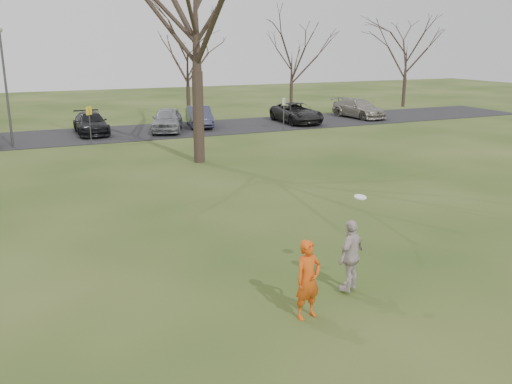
# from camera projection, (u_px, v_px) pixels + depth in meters

# --- Properties ---
(ground) EXTENTS (120.00, 120.00, 0.00)m
(ground) POSITION_uv_depth(u_px,v_px,m) (332.00, 304.00, 11.61)
(ground) COLOR #1E380F
(ground) RESTS_ON ground
(parking_strip) EXTENTS (62.00, 6.50, 0.04)m
(parking_strip) POSITION_uv_depth(u_px,v_px,m) (118.00, 133.00, 33.62)
(parking_strip) COLOR black
(parking_strip) RESTS_ON ground
(player_defender) EXTENTS (0.66, 0.49, 1.66)m
(player_defender) POSITION_uv_depth(u_px,v_px,m) (308.00, 280.00, 10.86)
(player_defender) COLOR #D44D11
(player_defender) RESTS_ON ground
(car_3) EXTENTS (1.83, 4.46, 1.29)m
(car_3) POSITION_uv_depth(u_px,v_px,m) (91.00, 123.00, 33.23)
(car_3) COLOR black
(car_3) RESTS_ON parking_strip
(car_4) EXTENTS (3.10, 4.66, 1.47)m
(car_4) POSITION_uv_depth(u_px,v_px,m) (167.00, 120.00, 34.15)
(car_4) COLOR gray
(car_4) RESTS_ON parking_strip
(car_5) EXTENTS (2.18, 4.30, 1.35)m
(car_5) POSITION_uv_depth(u_px,v_px,m) (199.00, 116.00, 36.13)
(car_5) COLOR #32334C
(car_5) RESTS_ON parking_strip
(car_6) EXTENTS (2.45, 5.01, 1.37)m
(car_6) POSITION_uv_depth(u_px,v_px,m) (297.00, 113.00, 37.93)
(car_6) COLOR black
(car_6) RESTS_ON parking_strip
(car_7) EXTENTS (2.48, 4.94, 1.38)m
(car_7) POSITION_uv_depth(u_px,v_px,m) (359.00, 108.00, 40.54)
(car_7) COLOR gray
(car_7) RESTS_ON parking_strip
(catching_play) EXTENTS (1.03, 0.81, 2.13)m
(catching_play) POSITION_uv_depth(u_px,v_px,m) (351.00, 255.00, 11.96)
(catching_play) COLOR #C1B0AE
(catching_play) RESTS_ON ground
(lamp_post) EXTENTS (0.34, 0.34, 6.27)m
(lamp_post) POSITION_uv_depth(u_px,v_px,m) (4.00, 72.00, 28.01)
(lamp_post) COLOR #47474C
(lamp_post) RESTS_ON ground
(sign_yellow) EXTENTS (0.35, 0.35, 2.08)m
(sign_yellow) POSITION_uv_depth(u_px,v_px,m) (89.00, 118.00, 29.81)
(sign_yellow) COLOR #47474C
(sign_yellow) RESTS_ON ground
(sign_white) EXTENTS (0.35, 0.35, 2.08)m
(sign_white) POSITION_uv_depth(u_px,v_px,m) (284.00, 108.00, 34.54)
(sign_white) COLOR #47474C
(sign_white) RESTS_ON ground
(big_tree) EXTENTS (9.00, 9.00, 14.00)m
(big_tree) POSITION_uv_depth(u_px,v_px,m) (195.00, 6.00, 23.76)
(big_tree) COLOR #352821
(big_tree) RESTS_ON ground
(small_tree_row) EXTENTS (55.00, 5.90, 8.50)m
(small_tree_row) POSITION_uv_depth(u_px,v_px,m) (163.00, 66.00, 38.77)
(small_tree_row) COLOR #352821
(small_tree_row) RESTS_ON ground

